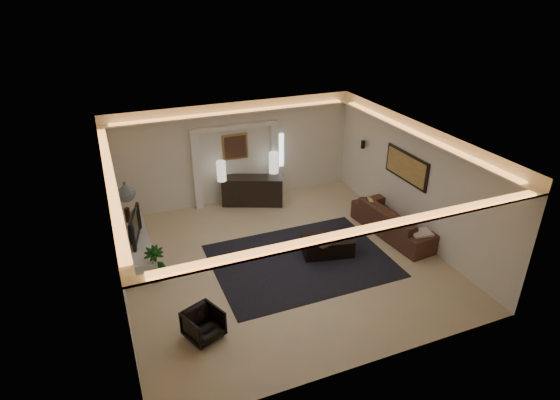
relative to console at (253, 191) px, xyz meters
name	(u,v)px	position (x,y,z in m)	size (l,w,h in m)	color
floor	(282,260)	(-0.34, -3.04, -0.40)	(7.00, 7.00, 0.00)	tan
ceiling	(282,142)	(-0.34, -3.04, 2.50)	(7.00, 7.00, 0.00)	white
wall_back	(235,153)	(-0.34, 0.46, 1.05)	(7.00, 7.00, 0.00)	beige
wall_front	(366,298)	(-0.34, -6.54, 1.05)	(7.00, 7.00, 0.00)	beige
wall_left	(115,235)	(-3.84, -3.04, 1.05)	(7.00, 7.00, 0.00)	beige
wall_right	(414,180)	(3.16, -3.04, 1.05)	(7.00, 7.00, 0.00)	beige
cove_soffit	(282,154)	(-0.34, -3.04, 2.22)	(7.00, 7.00, 0.04)	silver
daylight_slit	(279,150)	(1.01, 0.44, 0.95)	(0.25, 0.03, 1.00)	white
area_rug	(301,260)	(0.06, -3.24, -0.39)	(4.00, 3.00, 0.01)	black
pilaster_left	(197,172)	(-1.49, 0.36, 0.70)	(0.22, 0.20, 2.20)	silver
pilaster_right	(274,160)	(0.81, 0.36, 0.70)	(0.22, 0.20, 2.20)	silver
alcove_header	(235,127)	(-0.34, 0.36, 1.85)	(2.52, 0.20, 0.12)	silver
painting_frame	(235,147)	(-0.34, 0.43, 1.25)	(0.74, 0.04, 0.74)	tan
painting_canvas	(235,147)	(-0.34, 0.41, 1.25)	(0.62, 0.02, 0.62)	#4C2D1E
art_panel_frame	(406,167)	(3.13, -2.74, 1.30)	(0.04, 1.64, 0.74)	black
art_panel_gold	(406,167)	(3.11, -2.74, 1.30)	(0.02, 1.50, 0.62)	tan
wall_sconce	(363,145)	(3.04, -0.84, 1.28)	(0.12, 0.12, 0.22)	black
wall_niche	(112,196)	(-3.78, -1.64, 1.25)	(0.10, 0.55, 0.04)	silver
console	(253,191)	(0.00, 0.00, 0.00)	(1.72, 0.54, 0.86)	black
lamp_left	(221,172)	(-0.86, 0.10, 0.69)	(0.26, 0.26, 0.57)	silver
lamp_right	(274,164)	(0.69, 0.09, 0.69)	(0.27, 0.27, 0.61)	white
media_ledge	(136,246)	(-3.44, -1.54, -0.18)	(0.63, 2.53, 0.47)	silver
tv	(131,227)	(-3.49, -1.59, 0.39)	(0.15, 1.17, 0.68)	black
figurine	(128,215)	(-3.49, -0.66, 0.24)	(0.13, 0.13, 0.37)	black
ginger_jar	(126,191)	(-3.49, -2.01, 1.48)	(0.40, 0.40, 0.42)	#374951
plant	(155,264)	(-3.16, -2.68, -0.01)	(0.43, 0.43, 0.78)	#0D370D
sofa	(396,221)	(2.81, -3.00, -0.03)	(0.99, 2.52, 0.74)	#4C3721
throw_blanket	(421,233)	(2.81, -3.98, 0.15)	(0.47, 0.38, 0.05)	#FEEFCD
throw_pillow	(370,205)	(2.47, -2.28, 0.15)	(0.11, 0.36, 0.36)	tan
coffee_table	(328,246)	(0.77, -3.19, -0.20)	(1.17, 0.64, 0.44)	black
bowl	(322,246)	(0.47, -3.50, 0.04)	(0.27, 0.27, 0.07)	black
magazine	(351,235)	(1.36, -3.25, 0.02)	(0.25, 0.18, 0.03)	white
armchair	(204,324)	(-2.62, -4.85, -0.11)	(0.61, 0.63, 0.57)	black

